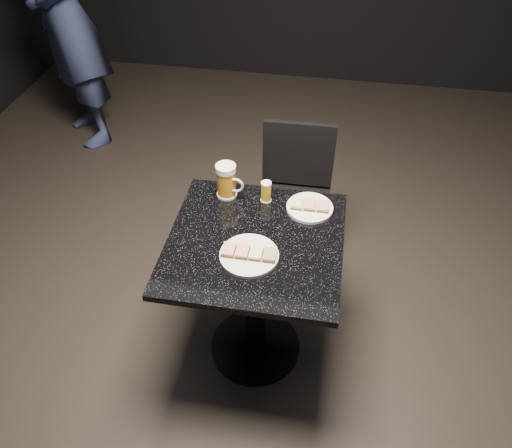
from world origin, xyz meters
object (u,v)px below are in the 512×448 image
(chair, at_px, (294,194))
(beer_mug, at_px, (227,181))
(beer_tumbler, at_px, (266,192))
(plate_large, at_px, (249,255))
(table, at_px, (255,280))
(plate_small, at_px, (310,208))
(patron, at_px, (64,14))

(chair, bearing_deg, beer_mug, -125.51)
(beer_tumbler, bearing_deg, plate_large, -91.79)
(table, height_order, beer_tumbler, beer_tumbler)
(plate_small, xyz_separation_m, chair, (-0.10, 0.41, -0.26))
(beer_mug, distance_m, chair, 0.57)
(patron, bearing_deg, chair, 13.60)
(beer_tumbler, bearing_deg, beer_mug, 177.73)
(plate_large, height_order, plate_small, same)
(patron, height_order, beer_tumbler, patron)
(plate_large, bearing_deg, chair, 81.78)
(plate_large, xyz_separation_m, table, (0.01, 0.09, -0.25))
(plate_small, distance_m, beer_mug, 0.37)
(beer_mug, bearing_deg, patron, 134.18)
(plate_small, distance_m, chair, 0.49)
(plate_large, relative_size, patron, 0.12)
(plate_small, bearing_deg, plate_large, -122.40)
(plate_large, distance_m, patron, 2.42)
(plate_small, relative_size, beer_mug, 1.26)
(patron, bearing_deg, plate_small, 6.50)
(plate_small, xyz_separation_m, table, (-0.20, -0.23, -0.25))
(plate_small, distance_m, beer_tumbler, 0.20)
(patron, bearing_deg, beer_tumbler, 3.75)
(beer_tumbler, distance_m, chair, 0.50)
(plate_small, height_order, chair, chair)
(patron, height_order, beer_mug, patron)
(plate_small, relative_size, table, 0.27)
(chair, bearing_deg, beer_tumbler, -103.88)
(table, relative_size, beer_mug, 4.75)
(chair, bearing_deg, patron, 147.19)
(plate_large, relative_size, plate_small, 1.15)
(plate_small, relative_size, beer_tumbler, 2.03)
(beer_mug, distance_m, beer_tumbler, 0.18)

